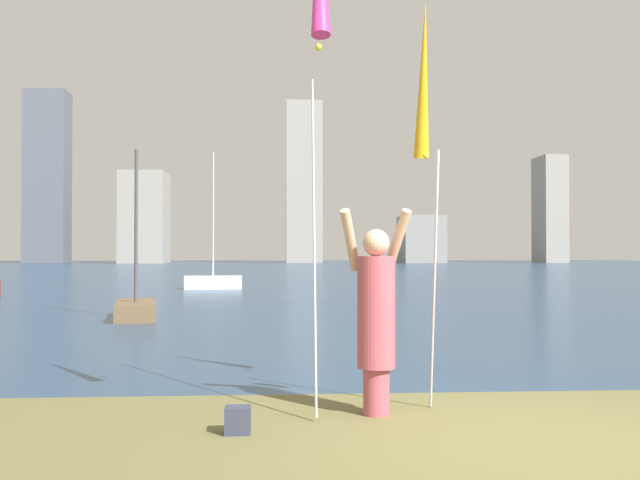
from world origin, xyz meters
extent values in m
cube|color=navy|center=(0.00, 61.01, -0.06)|extent=(120.00, 117.99, 0.12)
cube|color=#33301C|center=(0.00, 2.01, -0.02)|extent=(120.00, 0.70, 0.02)
cylinder|color=#B24C59|center=(-1.14, 1.01, 0.22)|extent=(0.24, 0.24, 0.43)
cylinder|color=#B24C59|center=(-1.14, 1.01, 0.95)|extent=(0.35, 0.35, 1.03)
sphere|color=#D1A889|center=(-1.14, 1.01, 1.59)|extent=(0.25, 0.25, 0.25)
cylinder|color=#D1A889|center=(-1.36, 1.16, 1.62)|extent=(0.25, 0.40, 0.59)
cylinder|color=#D1A889|center=(-0.91, 1.16, 1.62)|extent=(0.25, 0.40, 0.59)
cylinder|color=#B2B2B7|center=(-1.71, 1.11, 1.62)|extent=(0.02, 0.69, 3.18)
sphere|color=yellow|center=(-1.71, 0.45, 3.24)|extent=(0.06, 0.06, 0.06)
cylinder|color=#B2B2B7|center=(-0.57, 1.11, 1.23)|extent=(0.02, 0.38, 2.44)
cone|color=yellow|center=(-0.57, 1.59, 3.25)|extent=(0.16, 0.39, 1.59)
sphere|color=yellow|center=(-0.57, 1.48, 2.46)|extent=(0.06, 0.06, 0.06)
cube|color=#33384C|center=(-2.38, 0.41, 0.11)|extent=(0.21, 0.19, 0.22)
cube|color=silver|center=(-4.50, 23.55, 0.27)|extent=(2.34, 0.95, 0.53)
cylinder|color=silver|center=(-4.50, 23.55, 3.02)|extent=(0.07, 0.07, 4.98)
cube|color=brown|center=(-5.18, 10.87, 0.19)|extent=(1.29, 2.68, 0.38)
cylinder|color=#47474C|center=(-5.18, 10.87, 2.10)|extent=(0.08, 0.08, 3.45)
cube|color=#565B66|center=(-32.71, 93.88, 11.65)|extent=(5.52, 4.08, 23.31)
cube|color=gray|center=(-18.99, 90.15, 5.97)|extent=(5.80, 6.76, 11.94)
cube|color=gray|center=(2.08, 91.76, 10.93)|extent=(4.84, 3.60, 21.85)
cube|color=gray|center=(18.12, 91.45, 3.19)|extent=(5.57, 6.98, 6.38)
cube|color=gray|center=(35.97, 90.95, 7.31)|extent=(3.19, 5.53, 14.61)
camera|label=1|loc=(-2.09, -5.59, 1.51)|focal=40.35mm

